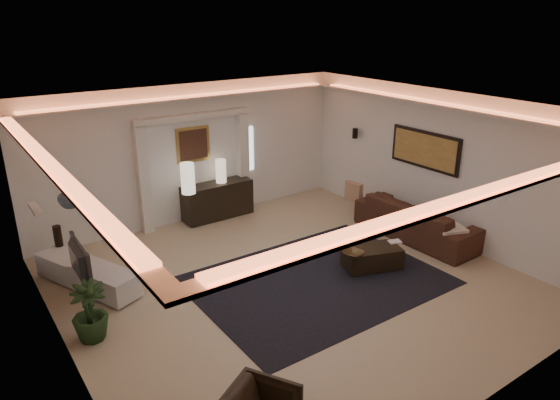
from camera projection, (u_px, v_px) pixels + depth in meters
floor at (291, 283)px, 8.48m from camera, size 7.00×7.00×0.00m
ceiling at (292, 109)px, 7.47m from camera, size 7.00×7.00×0.00m
wall_back at (193, 153)px, 10.66m from camera, size 7.00×0.00×7.00m
wall_front at (490, 298)px, 5.29m from camera, size 7.00×0.00×7.00m
wall_left at (56, 260)px, 6.09m from camera, size 0.00×7.00×7.00m
wall_right at (437, 165)px, 9.86m from camera, size 0.00×7.00×7.00m
cove_soffit at (292, 128)px, 7.57m from camera, size 7.00×7.00×0.04m
daylight_slit at (248, 149)px, 11.41m from camera, size 0.25×0.03×1.00m
area_rug at (317, 280)px, 8.54m from camera, size 4.00×3.00×0.01m
pilaster_left at (144, 180)px, 10.09m from camera, size 0.22×0.20×2.20m
pilaster_right at (243, 162)px, 11.32m from camera, size 0.22×0.20×2.20m
alcove_header at (193, 116)px, 10.30m from camera, size 2.52×0.20×0.12m
painting_frame at (193, 144)px, 10.57m from camera, size 0.74×0.04×0.74m
painting_canvas at (194, 145)px, 10.55m from camera, size 0.62×0.02×0.62m
art_panel_frame at (425, 150)px, 9.98m from camera, size 0.04×1.64×0.74m
art_panel_gold at (424, 150)px, 9.97m from camera, size 0.02×1.50×0.62m
wall_sconce at (355, 133)px, 11.40m from camera, size 0.12×0.12×0.22m
wall_niche at (35, 209)px, 7.13m from camera, size 0.10×0.55×0.04m
console at (218, 200)px, 11.05m from camera, size 1.55×0.50×0.77m
lamp_left at (188, 179)px, 10.21m from camera, size 0.37×0.37×0.63m
lamp_right at (221, 169)px, 10.87m from camera, size 0.30×0.30×0.50m
media_ledge at (87, 274)px, 8.30m from camera, size 1.24×2.09×0.38m
tv at (74, 260)px, 7.62m from camera, size 1.04×0.16×0.60m
figurine at (58, 234)px, 8.77m from camera, size 0.16×0.16×0.38m
ginger_jar at (69, 196)px, 7.08m from camera, size 0.43×0.43×0.34m
plant at (89, 312)px, 6.89m from camera, size 0.53×0.53×0.85m
sofa at (418, 220)px, 10.07m from camera, size 2.58×1.05×0.75m
throw_blanket at (451, 229)px, 9.22m from camera, size 0.62×0.57×0.05m
throw_pillow at (354, 192)px, 11.10m from camera, size 0.16×0.43×0.42m
coffee_table at (372, 257)px, 8.91m from camera, size 1.10×0.82×0.36m
bowl at (353, 252)px, 8.53m from camera, size 0.40×0.40×0.08m
magazine at (395, 240)px, 9.05m from camera, size 0.26×0.22×0.03m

